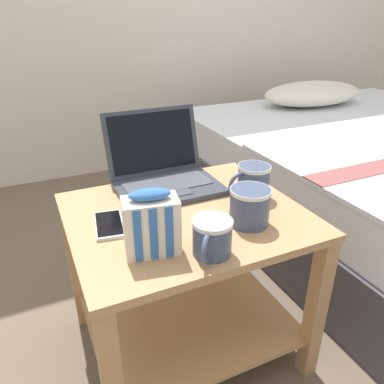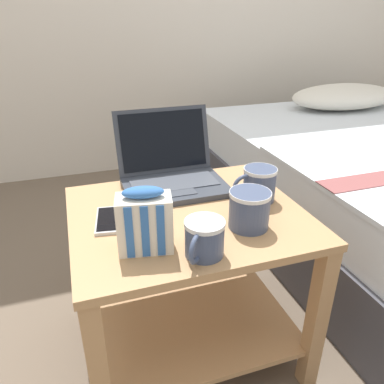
{
  "view_description": "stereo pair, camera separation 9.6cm",
  "coord_description": "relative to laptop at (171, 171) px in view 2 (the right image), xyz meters",
  "views": [
    {
      "loc": [
        -0.36,
        -0.82,
        0.99
      ],
      "look_at": [
        0.0,
        -0.04,
        0.57
      ],
      "focal_mm": 35.0,
      "sensor_mm": 36.0,
      "label": 1
    },
    {
      "loc": [
        -0.27,
        -0.86,
        0.99
      ],
      "look_at": [
        0.0,
        -0.04,
        0.57
      ],
      "focal_mm": 35.0,
      "sensor_mm": 36.0,
      "label": 2
    }
  ],
  "objects": [
    {
      "name": "bedside_table",
      "position": [
        -0.01,
        -0.19,
        -0.22
      ],
      "size": [
        0.63,
        0.54,
        0.49
      ],
      "color": "tan",
      "rests_on": "ground_plane"
    },
    {
      "name": "mug_front_right",
      "position": [
        0.12,
        -0.31,
        0.01
      ],
      "size": [
        0.13,
        0.12,
        0.1
      ],
      "color": "#3F4C6B",
      "rests_on": "bedside_table"
    },
    {
      "name": "cell_phone",
      "position": [
        -0.22,
        -0.18,
        -0.04
      ],
      "size": [
        0.09,
        0.15,
        0.01
      ],
      "color": "#B7BABC",
      "rests_on": "bedside_table"
    },
    {
      "name": "mug_mid_center",
      "position": [
        0.21,
        -0.18,
        0.01
      ],
      "size": [
        0.14,
        0.1,
        0.1
      ],
      "color": "#3F4C6B",
      "rests_on": "bedside_table"
    },
    {
      "name": "snack_bag",
      "position": [
        -0.15,
        -0.33,
        0.03
      ],
      "size": [
        0.13,
        0.09,
        0.16
      ],
      "color": "silver",
      "rests_on": "bedside_table"
    },
    {
      "name": "laptop",
      "position": [
        0.0,
        0.0,
        0.0
      ],
      "size": [
        0.31,
        0.28,
        0.22
      ],
      "color": "#333842",
      "rests_on": "bedside_table"
    },
    {
      "name": "ground_plane",
      "position": [
        -0.01,
        -0.19,
        -0.54
      ],
      "size": [
        8.0,
        8.0,
        0.0
      ],
      "primitive_type": "plane",
      "color": "brown"
    },
    {
      "name": "mug_front_left",
      "position": [
        -0.03,
        -0.39,
        0.0
      ],
      "size": [
        0.1,
        0.11,
        0.09
      ],
      "color": "#3F4C6B",
      "rests_on": "bedside_table"
    }
  ]
}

